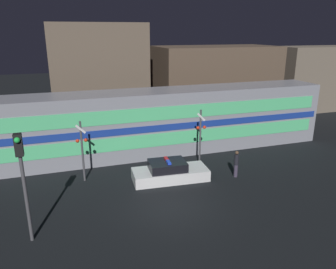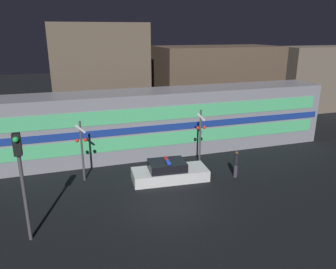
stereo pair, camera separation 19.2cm
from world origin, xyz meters
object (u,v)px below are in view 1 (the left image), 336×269
Objects in this scene: pedestrian at (236,164)px; traffic_light_corner at (22,171)px; crossing_signal_near at (200,135)px; police_car at (170,172)px; train at (166,121)px.

pedestrian is 11.98m from traffic_light_corner.
traffic_light_corner reaches higher than crossing_signal_near.
police_car is at bearing -150.41° from crossing_signal_near.
crossing_signal_near reaches higher than police_car.
pedestrian is at bearing -8.26° from police_car.
train is 5.25× the size of police_car.
crossing_signal_near is 0.79× the size of traffic_light_corner.
crossing_signal_near is (-1.36, 2.34, 1.25)m from pedestrian.
traffic_light_corner is (-10.02, -5.26, 1.10)m from crossing_signal_near.
train is 6.39× the size of crossing_signal_near.
train is 6.35m from pedestrian.
traffic_light_corner is (-8.77, -8.54, 0.94)m from train.
police_car is 2.75× the size of pedestrian.
train is 12.28m from traffic_light_corner.
pedestrian is 0.44× the size of crossing_signal_near.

